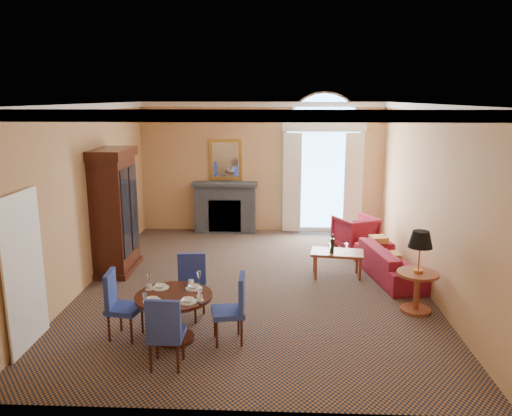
{
  "coord_description": "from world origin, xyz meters",
  "views": [
    {
      "loc": [
        0.4,
        -8.52,
        3.32
      ],
      "look_at": [
        0.0,
        0.5,
        1.3
      ],
      "focal_mm": 35.0,
      "sensor_mm": 36.0,
      "label": 1
    }
  ],
  "objects_px": {
    "sofa": "(392,262)",
    "coffee_table": "(337,253)",
    "armoire": "(114,213)",
    "side_table": "(419,262)",
    "dining_table": "(174,306)",
    "armchair": "(355,232)"
  },
  "relations": [
    {
      "from": "dining_table",
      "to": "armchair",
      "type": "xyz_separation_m",
      "value": [
        3.14,
        4.45,
        -0.14
      ]
    },
    {
      "from": "armoire",
      "to": "coffee_table",
      "type": "xyz_separation_m",
      "value": [
        4.24,
        -0.16,
        -0.69
      ]
    },
    {
      "from": "armoire",
      "to": "sofa",
      "type": "relative_size",
      "value": 1.18
    },
    {
      "from": "armchair",
      "to": "dining_table",
      "type": "bearing_deg",
      "value": 27.31
    },
    {
      "from": "dining_table",
      "to": "sofa",
      "type": "xyz_separation_m",
      "value": [
        3.56,
        2.62,
        -0.21
      ]
    },
    {
      "from": "dining_table",
      "to": "side_table",
      "type": "bearing_deg",
      "value": 17.33
    },
    {
      "from": "armchair",
      "to": "coffee_table",
      "type": "bearing_deg",
      "value": 43.81
    },
    {
      "from": "armoire",
      "to": "armchair",
      "type": "relative_size",
      "value": 2.91
    },
    {
      "from": "armoire",
      "to": "dining_table",
      "type": "xyz_separation_m",
      "value": [
        1.71,
        -2.8,
        -0.64
      ]
    },
    {
      "from": "sofa",
      "to": "coffee_table",
      "type": "xyz_separation_m",
      "value": [
        -1.03,
        0.01,
        0.16
      ]
    },
    {
      "from": "armoire",
      "to": "dining_table",
      "type": "bearing_deg",
      "value": -58.54
    },
    {
      "from": "sofa",
      "to": "armchair",
      "type": "distance_m",
      "value": 1.88
    },
    {
      "from": "side_table",
      "to": "coffee_table",
      "type": "bearing_deg",
      "value": 125.64
    },
    {
      "from": "dining_table",
      "to": "coffee_table",
      "type": "xyz_separation_m",
      "value": [
        2.53,
        2.63,
        -0.05
      ]
    },
    {
      "from": "armoire",
      "to": "side_table",
      "type": "relative_size",
      "value": 1.85
    },
    {
      "from": "dining_table",
      "to": "armchair",
      "type": "distance_m",
      "value": 5.45
    },
    {
      "from": "dining_table",
      "to": "coffee_table",
      "type": "height_order",
      "value": "dining_table"
    },
    {
      "from": "armchair",
      "to": "side_table",
      "type": "relative_size",
      "value": 0.63
    },
    {
      "from": "armoire",
      "to": "coffee_table",
      "type": "distance_m",
      "value": 4.3
    },
    {
      "from": "armoire",
      "to": "sofa",
      "type": "xyz_separation_m",
      "value": [
        5.27,
        -0.17,
        -0.85
      ]
    },
    {
      "from": "armchair",
      "to": "side_table",
      "type": "xyz_separation_m",
      "value": [
        0.46,
        -3.33,
        0.44
      ]
    },
    {
      "from": "sofa",
      "to": "armchair",
      "type": "height_order",
      "value": "armchair"
    }
  ]
}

